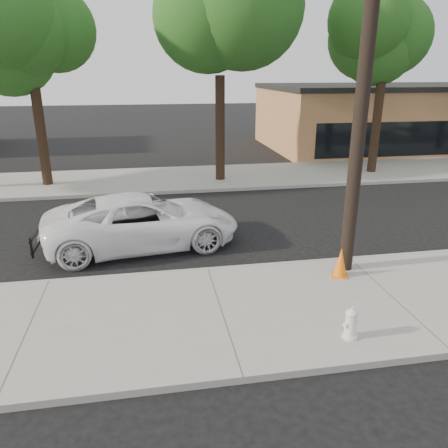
{
  "coord_description": "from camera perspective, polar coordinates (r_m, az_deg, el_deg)",
  "views": [
    {
      "loc": [
        -1.39,
        -12.51,
        5.11
      ],
      "look_at": [
        0.62,
        -1.06,
        1.0
      ],
      "focal_mm": 35.0,
      "sensor_mm": 36.0,
      "label": 1
    }
  ],
  "objects": [
    {
      "name": "building_main",
      "position": [
        33.54,
        21.87,
        12.79
      ],
      "size": [
        18.0,
        10.0,
        4.0
      ],
      "primitive_type": "cube",
      "color": "#AE6F48",
      "rests_on": "ground"
    },
    {
      "name": "police_cruiser",
      "position": [
        13.41,
        -10.54,
        0.38
      ],
      "size": [
        6.08,
        3.44,
        1.6
      ],
      "primitive_type": "imported",
      "rotation": [
        0.0,
        0.0,
        1.71
      ],
      "color": "white",
      "rests_on": "ground"
    },
    {
      "name": "tree_b",
      "position": [
        21.07,
        -23.71,
        20.79
      ],
      "size": [
        4.34,
        4.2,
        8.45
      ],
      "color": "black",
      "rests_on": "far_sidewalk"
    },
    {
      "name": "curb_near",
      "position": [
        11.65,
        -2.14,
        -6.16
      ],
      "size": [
        90.0,
        0.12,
        0.16
      ],
      "primitive_type": "cube",
      "color": "#9E9B93",
      "rests_on": "ground"
    },
    {
      "name": "tree_d",
      "position": [
        23.55,
        21.0,
        21.33
      ],
      "size": [
        4.5,
        4.35,
        8.75
      ],
      "color": "black",
      "rests_on": "far_sidewalk"
    },
    {
      "name": "fire_hydrant",
      "position": [
        9.04,
        16.23,
        -12.43
      ],
      "size": [
        0.33,
        0.3,
        0.62
      ],
      "rotation": [
        0.0,
        0.0,
        0.27
      ],
      "color": "white",
      "rests_on": "near_sidewalk"
    },
    {
      "name": "traffic_cone",
      "position": [
        11.45,
        14.99,
        -4.89
      ],
      "size": [
        0.52,
        0.52,
        0.76
      ],
      "rotation": [
        0.0,
        0.0,
        -0.43
      ],
      "color": "orange",
      "rests_on": "near_sidewalk"
    },
    {
      "name": "utility_pole",
      "position": [
        11.02,
        17.72,
        16.45
      ],
      "size": [
        1.4,
        0.34,
        9.0
      ],
      "color": "black",
      "rests_on": "near_sidewalk"
    },
    {
      "name": "far_sidewalk",
      "position": [
        21.65,
        -6.05,
        5.91
      ],
      "size": [
        90.0,
        5.0,
        0.15
      ],
      "primitive_type": "cube",
      "color": "gray",
      "rests_on": "ground"
    },
    {
      "name": "tree_c",
      "position": [
        20.55,
        0.18,
        24.48
      ],
      "size": [
        4.96,
        4.8,
        9.55
      ],
      "color": "black",
      "rests_on": "far_sidewalk"
    },
    {
      "name": "near_sidewalk",
      "position": [
        9.73,
        -0.31,
        -11.68
      ],
      "size": [
        90.0,
        4.4,
        0.15
      ],
      "primitive_type": "cube",
      "color": "gray",
      "rests_on": "ground"
    },
    {
      "name": "ground",
      "position": [
        13.59,
        -3.37,
        -2.66
      ],
      "size": [
        120.0,
        120.0,
        0.0
      ],
      "primitive_type": "plane",
      "color": "black",
      "rests_on": "ground"
    }
  ]
}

